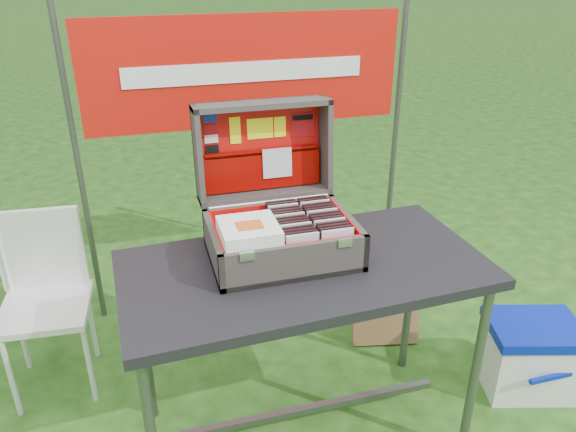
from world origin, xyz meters
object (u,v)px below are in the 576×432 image
object	(u,v)px
cooler	(529,356)
cardboard_box	(385,310)
chair	(45,311)
suitcase	(278,187)
table	(303,355)

from	to	relation	value
cooler	cardboard_box	world-z (taller)	cardboard_box
cooler	chair	size ratio (longest dim) A/B	0.48
chair	cardboard_box	distance (m)	1.62
suitcase	chair	xyz separation A→B (m)	(-0.95, 0.45, -0.67)
suitcase	chair	world-z (taller)	suitcase
cardboard_box	suitcase	bearing A→B (deg)	-140.58
table	cooler	world-z (taller)	table
cardboard_box	table	bearing A→B (deg)	-129.14
chair	cardboard_box	bearing A→B (deg)	0.21
table	cardboard_box	xyz separation A→B (m)	(0.59, 0.48, -0.23)
table	cardboard_box	bearing A→B (deg)	36.46
table	suitcase	world-z (taller)	suitcase
table	cooler	xyz separation A→B (m)	(1.08, -0.02, -0.24)
suitcase	cooler	xyz separation A→B (m)	(1.14, -0.16, -0.90)
table	chair	size ratio (longest dim) A/B	1.60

